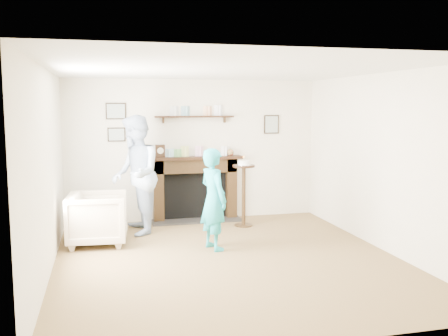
{
  "coord_description": "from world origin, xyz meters",
  "views": [
    {
      "loc": [
        -1.59,
        -6.26,
        2.03
      ],
      "look_at": [
        0.16,
        0.9,
        1.12
      ],
      "focal_mm": 40.0,
      "sensor_mm": 36.0,
      "label": 1
    }
  ],
  "objects_px": {
    "armchair": "(99,244)",
    "man": "(137,233)",
    "woman": "(214,249)",
    "pedestal_table": "(244,183)"
  },
  "relations": [
    {
      "from": "armchair",
      "to": "pedestal_table",
      "type": "xyz_separation_m",
      "value": [
        2.4,
        0.59,
        0.74
      ]
    },
    {
      "from": "armchair",
      "to": "pedestal_table",
      "type": "height_order",
      "value": "pedestal_table"
    },
    {
      "from": "pedestal_table",
      "to": "armchair",
      "type": "bearing_deg",
      "value": -166.27
    },
    {
      "from": "armchair",
      "to": "man",
      "type": "bearing_deg",
      "value": -45.86
    },
    {
      "from": "armchair",
      "to": "pedestal_table",
      "type": "relative_size",
      "value": 0.71
    },
    {
      "from": "woman",
      "to": "pedestal_table",
      "type": "height_order",
      "value": "pedestal_table"
    },
    {
      "from": "woman",
      "to": "man",
      "type": "bearing_deg",
      "value": 22.84
    },
    {
      "from": "man",
      "to": "pedestal_table",
      "type": "distance_m",
      "value": 1.96
    },
    {
      "from": "armchair",
      "to": "pedestal_table",
      "type": "distance_m",
      "value": 2.58
    },
    {
      "from": "pedestal_table",
      "to": "man",
      "type": "bearing_deg",
      "value": -177.11
    }
  ]
}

